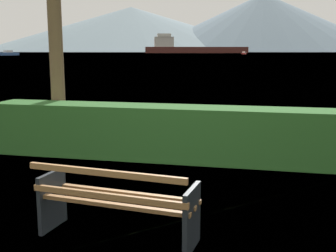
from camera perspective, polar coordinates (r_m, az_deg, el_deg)
ground_plane at (r=4.91m, az=-6.62°, el=-14.70°), size 1400.00×1400.00×0.00m
water_surface at (r=310.27m, az=12.44°, el=9.64°), size 620.00×620.00×0.00m
park_bench at (r=4.70m, az=-7.06°, el=-10.25°), size 1.83×0.77×0.87m
hedge_row at (r=7.98m, az=1.50°, el=-0.98°), size 7.44×0.81×1.02m
cargo_ship_large at (r=293.78m, az=2.81°, el=10.55°), size 69.95×31.20×12.97m
fishing_boat_near at (r=177.35m, az=-20.85°, el=9.16°), size 5.39×8.80×1.95m
sailboat_mid at (r=209.78m, az=10.24°, el=9.67°), size 2.20×4.90×1.47m
distant_hills at (r=587.24m, az=9.10°, el=13.17°), size 772.72×415.47×76.14m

